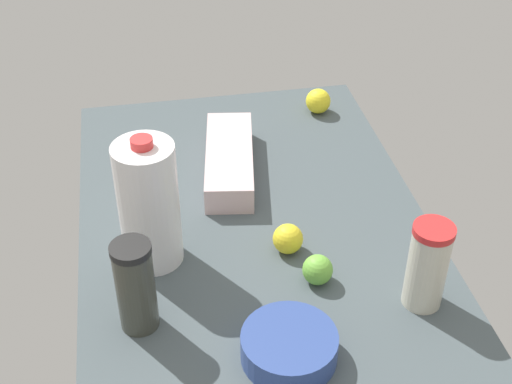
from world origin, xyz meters
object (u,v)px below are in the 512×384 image
(egg_carton, at_px, (229,160))
(milk_jug, at_px, (149,205))
(tumbler_cup, at_px, (427,266))
(lemon_loose, at_px, (318,101))
(shaker_bottle, at_px, (135,286))
(lemon_far_back, at_px, (288,239))
(lime_by_jug, at_px, (318,270))
(mixing_bowl, at_px, (289,347))

(egg_carton, bearing_deg, milk_jug, 152.94)
(tumbler_cup, relative_size, lemon_loose, 2.74)
(shaker_bottle, bearing_deg, egg_carton, -27.71)
(milk_jug, height_order, lemon_loose, milk_jug)
(lemon_loose, height_order, lemon_far_back, lemon_loose)
(lemon_far_back, bearing_deg, tumbler_cup, -130.93)
(egg_carton, bearing_deg, lemon_loose, -40.97)
(egg_carton, height_order, tumbler_cup, tumbler_cup)
(lemon_loose, xyz_separation_m, lime_by_jug, (-0.65, 0.17, -0.00))
(lemon_far_back, bearing_deg, lemon_loose, -20.78)
(egg_carton, bearing_deg, lemon_far_back, -157.40)
(mixing_bowl, xyz_separation_m, lime_by_jug, (0.18, -0.10, 0.00))
(shaker_bottle, height_order, lemon_loose, shaker_bottle)
(shaker_bottle, relative_size, tumbler_cup, 1.03)
(lime_by_jug, bearing_deg, milk_jug, 67.26)
(milk_jug, distance_m, lemon_loose, 0.71)
(egg_carton, relative_size, lime_by_jug, 5.50)
(milk_jug, distance_m, tumbler_cup, 0.55)
(milk_jug, xyz_separation_m, lemon_loose, (0.51, -0.48, -0.10))
(shaker_bottle, xyz_separation_m, tumbler_cup, (-0.04, -0.54, -0.00))
(mixing_bowl, bearing_deg, egg_carton, 1.41)
(shaker_bottle, relative_size, milk_jug, 0.66)
(shaker_bottle, relative_size, lime_by_jug, 3.12)
(lemon_loose, distance_m, lemon_far_back, 0.58)
(milk_jug, bearing_deg, tumbler_cup, -114.10)
(tumbler_cup, distance_m, lemon_loose, 0.74)
(lemon_far_back, height_order, lime_by_jug, lemon_far_back)
(milk_jug, distance_m, lemon_far_back, 0.30)
(egg_carton, distance_m, lemon_loose, 0.37)
(lemon_far_back, xyz_separation_m, lime_by_jug, (-0.10, -0.04, -0.00))
(egg_carton, xyz_separation_m, tumbler_cup, (-0.50, -0.30, 0.06))
(shaker_bottle, height_order, lime_by_jug, shaker_bottle)
(lemon_loose, distance_m, lime_by_jug, 0.67)
(shaker_bottle, xyz_separation_m, lime_by_jug, (0.05, -0.35, -0.07))
(lemon_loose, bearing_deg, milk_jug, 136.78)
(mixing_bowl, relative_size, lemon_loose, 2.55)
(shaker_bottle, bearing_deg, mixing_bowl, -116.85)
(tumbler_cup, bearing_deg, mixing_bowl, 107.28)
(shaker_bottle, height_order, tumbler_cup, shaker_bottle)
(egg_carton, xyz_separation_m, milk_jug, (-0.28, 0.20, 0.10))
(milk_jug, bearing_deg, mixing_bowl, -145.13)
(egg_carton, bearing_deg, lime_by_jug, -155.70)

